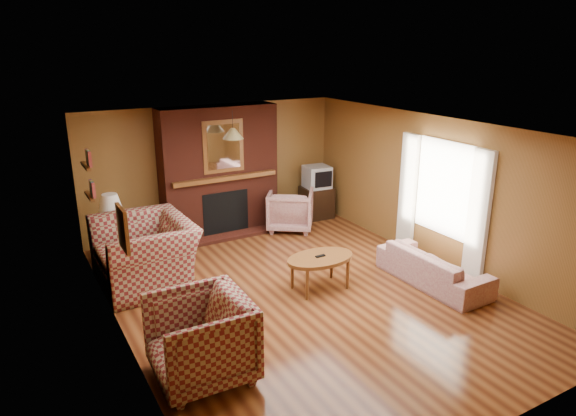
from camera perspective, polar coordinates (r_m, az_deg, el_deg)
floor at (r=7.56m, az=1.53°, el=-9.48°), size 6.50×6.50×0.00m
ceiling at (r=6.80m, az=1.70°, el=8.78°), size 6.50×6.50×0.00m
wall_back at (r=9.91m, az=-8.22°, el=4.43°), size 6.50×0.00×6.50m
wall_front at (r=4.86m, az=22.35°, el=-11.54°), size 6.50×0.00×6.50m
wall_left at (r=6.25m, az=-18.46°, el=-4.45°), size 0.00×6.50×6.50m
wall_right at (r=8.61m, az=16.00°, el=1.85°), size 0.00×6.50×6.50m
fireplace at (r=9.67m, az=-7.63°, el=4.01°), size 2.20×0.82×2.40m
window_right at (r=8.46m, az=16.68°, el=1.00°), size 0.10×1.85×2.00m
bookshelf at (r=7.92m, az=-21.25°, el=3.44°), size 0.09×0.55×0.71m
botanical_print at (r=5.86m, az=-17.86°, el=-2.22°), size 0.05×0.40×0.50m
pendant_light at (r=8.89m, az=-6.14°, el=8.23°), size 0.36×0.36×0.48m
plaid_loveseat at (r=7.97m, az=-15.61°, el=-4.79°), size 1.35×1.54×0.98m
plaid_armchair at (r=5.72m, az=-9.72°, el=-14.14°), size 1.06×1.03×0.94m
floral_sofa at (r=8.06m, az=15.85°, el=-6.32°), size 0.73×1.81×0.53m
floral_armchair at (r=9.93m, az=0.27°, el=-0.19°), size 1.18×1.19×0.78m
coffee_table at (r=7.53m, az=3.60°, el=-5.80°), size 1.05×0.65×0.53m
side_table at (r=8.89m, az=-18.67°, el=-4.11°), size 0.46×0.46×0.58m
table_lamp at (r=8.69m, az=-19.08°, el=-0.25°), size 0.37×0.37×0.61m
tv_stand at (r=10.66m, az=3.18°, el=0.65°), size 0.62×0.57×0.64m
crt_tv at (r=10.50m, az=3.25°, el=3.48°), size 0.53×0.53×0.45m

